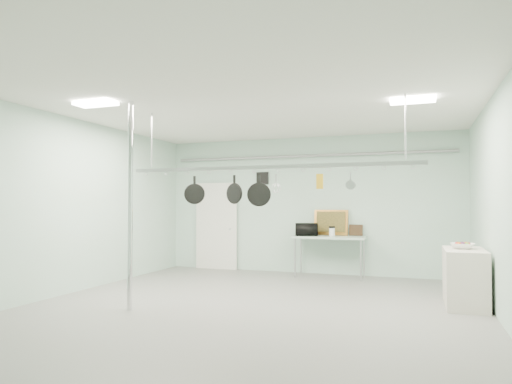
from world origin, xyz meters
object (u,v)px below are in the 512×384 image
at_px(prep_table, 329,239).
at_px(skillet_right, 259,191).
at_px(pot_rack, 266,165).
at_px(chrome_pole, 130,205).
at_px(skillet_mid, 234,189).
at_px(side_cabinet, 465,278).
at_px(fruit_bowl, 463,246).
at_px(microwave, 307,230).
at_px(skillet_left, 194,189).
at_px(coffee_canister, 332,232).

bearing_deg(prep_table, skillet_right, -98.99).
bearing_deg(pot_rack, prep_table, 83.09).
xyz_separation_m(chrome_pole, skillet_mid, (1.35, 0.90, 0.26)).
distance_m(prep_table, side_cabinet, 3.39).
bearing_deg(side_cabinet, fruit_bowl, 132.01).
bearing_deg(chrome_pole, side_cabinet, 22.41).
xyz_separation_m(prep_table, microwave, (-0.51, -0.05, 0.21)).
distance_m(skillet_mid, skillet_right, 0.42).
distance_m(microwave, skillet_left, 3.54).
xyz_separation_m(fruit_bowl, skillet_left, (-4.19, -1.13, 0.92)).
xyz_separation_m(side_cabinet, coffee_canister, (-2.50, 2.22, 0.54)).
relative_size(prep_table, fruit_bowl, 4.31).
distance_m(pot_rack, skillet_mid, 0.66).
bearing_deg(skillet_left, side_cabinet, -12.46).
xyz_separation_m(coffee_canister, skillet_mid, (-1.00, -3.32, 0.86)).
bearing_deg(skillet_right, coffee_canister, 57.35).
relative_size(microwave, fruit_bowl, 1.35).
relative_size(coffee_canister, skillet_right, 0.35).
height_order(side_cabinet, skillet_left, skillet_left).
distance_m(skillet_left, skillet_mid, 0.72).
xyz_separation_m(fruit_bowl, skillet_mid, (-3.47, -1.13, 0.91)).
distance_m(coffee_canister, skillet_mid, 3.57).
bearing_deg(coffee_canister, side_cabinet, -41.66).
relative_size(coffee_canister, fruit_bowl, 0.48).
distance_m(prep_table, fruit_bowl, 3.34).
height_order(skillet_mid, skillet_right, same).
height_order(coffee_canister, skillet_mid, skillet_mid).
bearing_deg(skillet_right, fruit_bowl, -2.55).
bearing_deg(chrome_pole, fruit_bowl, 22.77).
bearing_deg(fruit_bowl, chrome_pole, -157.23).
xyz_separation_m(pot_rack, skillet_right, (-0.12, 0.00, -0.40)).
xyz_separation_m(prep_table, coffee_canister, (0.05, 0.02, 0.16)).
height_order(pot_rack, coffee_canister, pot_rack).
distance_m(coffee_canister, skillet_right, 3.47).
bearing_deg(prep_table, chrome_pole, -118.71).
bearing_deg(pot_rack, side_cabinet, 20.45).
distance_m(side_cabinet, fruit_bowl, 0.50).
relative_size(prep_table, skillet_right, 3.13).
relative_size(microwave, coffee_canister, 2.81).
relative_size(chrome_pole, skillet_right, 6.25).
bearing_deg(fruit_bowl, side_cabinet, -47.99).
bearing_deg(fruit_bowl, prep_table, 139.29).
distance_m(chrome_pole, skillet_left, 1.13).
xyz_separation_m(prep_table, skillet_right, (-0.52, -3.30, 1.00)).
distance_m(pot_rack, skillet_right, 0.42).
xyz_separation_m(chrome_pole, fruit_bowl, (4.83, 2.03, -0.65)).
bearing_deg(prep_table, microwave, -174.05).
relative_size(prep_table, skillet_mid, 3.51).
relative_size(prep_table, skillet_left, 3.57).
bearing_deg(fruit_bowl, coffee_canister, 138.40).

